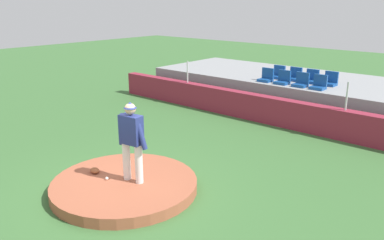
{
  "coord_description": "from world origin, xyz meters",
  "views": [
    {
      "loc": [
        6.47,
        -5.1,
        4.15
      ],
      "look_at": [
        0.0,
        2.34,
        1.14
      ],
      "focal_mm": 36.56,
      "sensor_mm": 36.0,
      "label": 1
    }
  ],
  "objects_px": {
    "stadium_chair_2": "(301,82)",
    "stadium_chair_6": "(311,79)",
    "stadium_chair_0": "(266,77)",
    "stadium_chair_1": "(283,80)",
    "baseball": "(107,178)",
    "stadium_chair_4": "(278,74)",
    "pitcher": "(131,136)",
    "stadium_chair_3": "(319,85)",
    "stadium_chair_7": "(330,81)",
    "stadium_chair_5": "(295,76)",
    "fielding_glove": "(95,170)"
  },
  "relations": [
    {
      "from": "stadium_chair_4",
      "to": "stadium_chair_7",
      "type": "distance_m",
      "value": 2.12
    },
    {
      "from": "stadium_chair_7",
      "to": "baseball",
      "type": "bearing_deg",
      "value": 81.14
    },
    {
      "from": "stadium_chair_0",
      "to": "pitcher",
      "type": "bearing_deg",
      "value": 98.96
    },
    {
      "from": "stadium_chair_6",
      "to": "stadium_chair_0",
      "type": "bearing_deg",
      "value": 31.09
    },
    {
      "from": "stadium_chair_2",
      "to": "stadium_chair_7",
      "type": "bearing_deg",
      "value": -129.24
    },
    {
      "from": "baseball",
      "to": "stadium_chair_7",
      "type": "relative_size",
      "value": 0.15
    },
    {
      "from": "stadium_chair_4",
      "to": "stadium_chair_6",
      "type": "height_order",
      "value": "same"
    },
    {
      "from": "pitcher",
      "to": "stadium_chair_7",
      "type": "xyz_separation_m",
      "value": [
        0.92,
        8.64,
        0.05
      ]
    },
    {
      "from": "fielding_glove",
      "to": "stadium_chair_0",
      "type": "relative_size",
      "value": 0.6
    },
    {
      "from": "pitcher",
      "to": "stadium_chair_4",
      "type": "xyz_separation_m",
      "value": [
        -1.2,
        8.64,
        0.05
      ]
    },
    {
      "from": "baseball",
      "to": "stadium_chair_4",
      "type": "bearing_deg",
      "value": 94.53
    },
    {
      "from": "stadium_chair_2",
      "to": "stadium_chair_6",
      "type": "height_order",
      "value": "same"
    },
    {
      "from": "stadium_chair_6",
      "to": "stadium_chair_3",
      "type": "bearing_deg",
      "value": 128.15
    },
    {
      "from": "stadium_chair_3",
      "to": "stadium_chair_4",
      "type": "distance_m",
      "value": 2.25
    },
    {
      "from": "stadium_chair_4",
      "to": "stadium_chair_6",
      "type": "bearing_deg",
      "value": 179.93
    },
    {
      "from": "stadium_chair_2",
      "to": "stadium_chair_3",
      "type": "height_order",
      "value": "same"
    },
    {
      "from": "stadium_chair_4",
      "to": "stadium_chair_0",
      "type": "bearing_deg",
      "value": 88.27
    },
    {
      "from": "stadium_chair_5",
      "to": "stadium_chair_4",
      "type": "bearing_deg",
      "value": 2.1
    },
    {
      "from": "fielding_glove",
      "to": "stadium_chair_3",
      "type": "xyz_separation_m",
      "value": [
        1.9,
        8.09,
        1.06
      ]
    },
    {
      "from": "stadium_chair_1",
      "to": "stadium_chair_2",
      "type": "height_order",
      "value": "same"
    },
    {
      "from": "fielding_glove",
      "to": "stadium_chair_2",
      "type": "bearing_deg",
      "value": -82.44
    },
    {
      "from": "stadium_chair_1",
      "to": "stadium_chair_6",
      "type": "distance_m",
      "value": 1.13
    },
    {
      "from": "stadium_chair_4",
      "to": "stadium_chair_7",
      "type": "height_order",
      "value": "same"
    },
    {
      "from": "baseball",
      "to": "stadium_chair_5",
      "type": "bearing_deg",
      "value": 90.06
    },
    {
      "from": "stadium_chair_1",
      "to": "stadium_chair_2",
      "type": "bearing_deg",
      "value": -178.46
    },
    {
      "from": "baseball",
      "to": "stadium_chair_1",
      "type": "xyz_separation_m",
      "value": [
        -0.02,
        8.13,
        1.08
      ]
    },
    {
      "from": "stadium_chair_5",
      "to": "stadium_chair_3",
      "type": "bearing_deg",
      "value": 147.02
    },
    {
      "from": "stadium_chair_5",
      "to": "stadium_chair_1",
      "type": "bearing_deg",
      "value": 89.33
    },
    {
      "from": "stadium_chair_0",
      "to": "stadium_chair_1",
      "type": "xyz_separation_m",
      "value": [
        0.72,
        -0.02,
        0.0
      ]
    },
    {
      "from": "stadium_chair_0",
      "to": "stadium_chair_2",
      "type": "distance_m",
      "value": 1.44
    },
    {
      "from": "stadium_chair_5",
      "to": "stadium_chair_6",
      "type": "xyz_separation_m",
      "value": [
        0.69,
        -0.03,
        0.0
      ]
    },
    {
      "from": "pitcher",
      "to": "stadium_chair_1",
      "type": "xyz_separation_m",
      "value": [
        -0.51,
        7.75,
        0.05
      ]
    },
    {
      "from": "fielding_glove",
      "to": "stadium_chair_7",
      "type": "height_order",
      "value": "stadium_chair_7"
    },
    {
      "from": "stadium_chair_2",
      "to": "stadium_chair_4",
      "type": "height_order",
      "value": "same"
    },
    {
      "from": "stadium_chair_3",
      "to": "stadium_chair_6",
      "type": "xyz_separation_m",
      "value": [
        -0.68,
        0.86,
        0.0
      ]
    },
    {
      "from": "stadium_chair_3",
      "to": "stadium_chair_4",
      "type": "xyz_separation_m",
      "value": [
        -2.08,
        0.86,
        0.0
      ]
    },
    {
      "from": "baseball",
      "to": "stadium_chair_4",
      "type": "height_order",
      "value": "stadium_chair_4"
    },
    {
      "from": "stadium_chair_0",
      "to": "stadium_chair_2",
      "type": "xyz_separation_m",
      "value": [
        1.44,
        -0.0,
        0.0
      ]
    },
    {
      "from": "stadium_chair_6",
      "to": "baseball",
      "type": "bearing_deg",
      "value": 85.65
    },
    {
      "from": "stadium_chair_2",
      "to": "stadium_chair_5",
      "type": "bearing_deg",
      "value": -51.54
    },
    {
      "from": "fielding_glove",
      "to": "stadium_chair_4",
      "type": "height_order",
      "value": "stadium_chair_4"
    },
    {
      "from": "stadium_chair_0",
      "to": "stadium_chair_5",
      "type": "height_order",
      "value": "same"
    },
    {
      "from": "pitcher",
      "to": "stadium_chair_1",
      "type": "relative_size",
      "value": 3.69
    },
    {
      "from": "stadium_chair_2",
      "to": "stadium_chair_6",
      "type": "relative_size",
      "value": 1.0
    },
    {
      "from": "stadium_chair_2",
      "to": "stadium_chair_6",
      "type": "distance_m",
      "value": 0.86
    },
    {
      "from": "fielding_glove",
      "to": "stadium_chair_0",
      "type": "xyz_separation_m",
      "value": [
        -0.2,
        8.09,
        1.06
      ]
    },
    {
      "from": "baseball",
      "to": "stadium_chair_1",
      "type": "distance_m",
      "value": 8.2
    },
    {
      "from": "stadium_chair_2",
      "to": "baseball",
      "type": "bearing_deg",
      "value": 85.12
    },
    {
      "from": "pitcher",
      "to": "baseball",
      "type": "bearing_deg",
      "value": -150.09
    },
    {
      "from": "stadium_chair_0",
      "to": "stadium_chair_4",
      "type": "height_order",
      "value": "same"
    }
  ]
}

